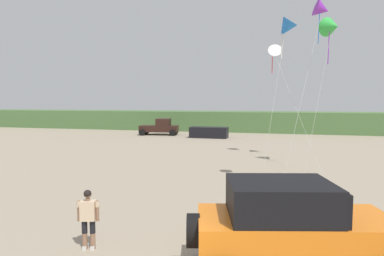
{
  "coord_description": "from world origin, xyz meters",
  "views": [
    {
      "loc": [
        2.44,
        -4.84,
        4.07
      ],
      "look_at": [
        0.21,
        3.87,
        3.34
      ],
      "focal_mm": 30.73,
      "sensor_mm": 36.0,
      "label": 1
    }
  ],
  "objects_px": {
    "distant_pickup": "(160,127)",
    "kite_white_parafoil": "(322,10)",
    "jeep": "(292,227)",
    "person_watching": "(88,216)",
    "kite_pink_ribbon": "(275,54)",
    "kite_yellow_diamond": "(332,27)",
    "kite_orange_streamer": "(286,29)",
    "distant_sedan": "(209,132)"
  },
  "relations": [
    {
      "from": "kite_orange_streamer",
      "to": "distant_sedan",
      "type": "bearing_deg",
      "value": 110.33
    },
    {
      "from": "jeep",
      "to": "kite_yellow_diamond",
      "type": "xyz_separation_m",
      "value": [
        2.54,
        12.47,
        7.02
      ]
    },
    {
      "from": "distant_pickup",
      "to": "kite_yellow_diamond",
      "type": "bearing_deg",
      "value": -46.56
    },
    {
      "from": "distant_pickup",
      "to": "kite_orange_streamer",
      "type": "distance_m",
      "value": 26.96
    },
    {
      "from": "kite_orange_streamer",
      "to": "kite_white_parafoil",
      "type": "xyz_separation_m",
      "value": [
        2.35,
        7.2,
        2.57
      ]
    },
    {
      "from": "person_watching",
      "to": "kite_pink_ribbon",
      "type": "xyz_separation_m",
      "value": [
        4.74,
        16.93,
        6.57
      ]
    },
    {
      "from": "kite_white_parafoil",
      "to": "distant_sedan",
      "type": "bearing_deg",
      "value": 126.8
    },
    {
      "from": "kite_yellow_diamond",
      "to": "kite_pink_ribbon",
      "type": "xyz_separation_m",
      "value": [
        -3.13,
        4.62,
        -0.72
      ]
    },
    {
      "from": "jeep",
      "to": "person_watching",
      "type": "xyz_separation_m",
      "value": [
        -5.33,
        0.16,
        -0.26
      ]
    },
    {
      "from": "jeep",
      "to": "kite_white_parafoil",
      "type": "distance_m",
      "value": 17.52
    },
    {
      "from": "person_watching",
      "to": "kite_orange_streamer",
      "type": "bearing_deg",
      "value": 55.62
    },
    {
      "from": "distant_pickup",
      "to": "kite_yellow_diamond",
      "type": "distance_m",
      "value": 25.22
    },
    {
      "from": "kite_orange_streamer",
      "to": "kite_pink_ribbon",
      "type": "height_order",
      "value": "kite_pink_ribbon"
    },
    {
      "from": "distant_sedan",
      "to": "kite_white_parafoil",
      "type": "height_order",
      "value": "kite_white_parafoil"
    },
    {
      "from": "person_watching",
      "to": "kite_orange_streamer",
      "type": "distance_m",
      "value": 11.28
    },
    {
      "from": "kite_white_parafoil",
      "to": "person_watching",
      "type": "bearing_deg",
      "value": -117.08
    },
    {
      "from": "kite_orange_streamer",
      "to": "kite_pink_ribbon",
      "type": "bearing_deg",
      "value": 93.24
    },
    {
      "from": "distant_pickup",
      "to": "kite_white_parafoil",
      "type": "relative_size",
      "value": 0.45
    },
    {
      "from": "kite_pink_ribbon",
      "to": "kite_white_parafoil",
      "type": "height_order",
      "value": "kite_white_parafoil"
    },
    {
      "from": "distant_sedan",
      "to": "kite_orange_streamer",
      "type": "height_order",
      "value": "kite_orange_streamer"
    },
    {
      "from": "jeep",
      "to": "person_watching",
      "type": "relative_size",
      "value": 3.01
    },
    {
      "from": "kite_pink_ribbon",
      "to": "kite_white_parafoil",
      "type": "xyz_separation_m",
      "value": [
        2.88,
        -2.04,
        2.36
      ]
    },
    {
      "from": "distant_sedan",
      "to": "kite_pink_ribbon",
      "type": "xyz_separation_m",
      "value": [
        7.07,
        -11.26,
        6.91
      ]
    },
    {
      "from": "distant_pickup",
      "to": "kite_pink_ribbon",
      "type": "xyz_separation_m",
      "value": [
        13.47,
        -12.91,
        6.57
      ]
    },
    {
      "from": "kite_yellow_diamond",
      "to": "jeep",
      "type": "bearing_deg",
      "value": -101.53
    },
    {
      "from": "person_watching",
      "to": "kite_orange_streamer",
      "type": "relative_size",
      "value": 0.21
    },
    {
      "from": "distant_pickup",
      "to": "distant_sedan",
      "type": "height_order",
      "value": "distant_pickup"
    },
    {
      "from": "person_watching",
      "to": "distant_sedan",
      "type": "height_order",
      "value": "person_watching"
    },
    {
      "from": "kite_pink_ribbon",
      "to": "jeep",
      "type": "bearing_deg",
      "value": -88.02
    },
    {
      "from": "distant_sedan",
      "to": "kite_orange_streamer",
      "type": "bearing_deg",
      "value": -68.94
    },
    {
      "from": "kite_yellow_diamond",
      "to": "kite_pink_ribbon",
      "type": "distance_m",
      "value": 5.63
    },
    {
      "from": "distant_pickup",
      "to": "kite_white_parafoil",
      "type": "height_order",
      "value": "kite_white_parafoil"
    },
    {
      "from": "jeep",
      "to": "kite_orange_streamer",
      "type": "xyz_separation_m",
      "value": [
        -0.07,
        7.85,
        6.1
      ]
    },
    {
      "from": "jeep",
      "to": "kite_pink_ribbon",
      "type": "distance_m",
      "value": 18.22
    },
    {
      "from": "jeep",
      "to": "person_watching",
      "type": "distance_m",
      "value": 5.34
    },
    {
      "from": "kite_yellow_diamond",
      "to": "kite_pink_ribbon",
      "type": "height_order",
      "value": "kite_yellow_diamond"
    },
    {
      "from": "jeep",
      "to": "person_watching",
      "type": "bearing_deg",
      "value": 178.29
    },
    {
      "from": "jeep",
      "to": "distant_pickup",
      "type": "distance_m",
      "value": 33.13
    },
    {
      "from": "distant_pickup",
      "to": "kite_pink_ribbon",
      "type": "relative_size",
      "value": 0.58
    },
    {
      "from": "distant_sedan",
      "to": "kite_pink_ribbon",
      "type": "distance_m",
      "value": 14.98
    },
    {
      "from": "kite_white_parafoil",
      "to": "kite_pink_ribbon",
      "type": "bearing_deg",
      "value": 144.69
    },
    {
      "from": "jeep",
      "to": "person_watching",
      "type": "height_order",
      "value": "jeep"
    }
  ]
}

